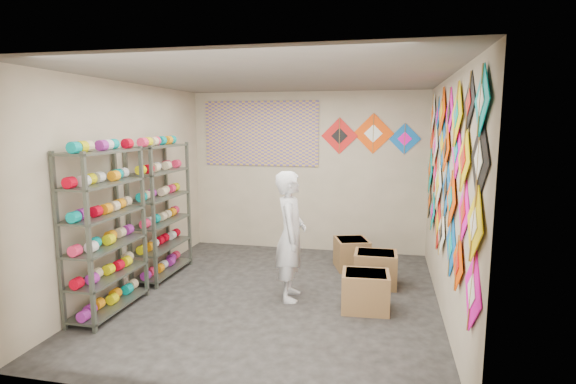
% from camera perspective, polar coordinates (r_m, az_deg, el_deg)
% --- Properties ---
extents(ground, '(4.50, 4.50, 0.00)m').
position_cam_1_polar(ground, '(5.84, -1.63, -13.12)').
color(ground, black).
extents(room_walls, '(4.50, 4.50, 4.50)m').
position_cam_1_polar(room_walls, '(5.45, -1.71, 3.15)').
color(room_walls, '#B6A68B').
rests_on(room_walls, ground).
extents(shelf_rack_front, '(0.40, 1.10, 1.90)m').
position_cam_1_polar(shelf_rack_front, '(5.53, -22.21, -4.72)').
color(shelf_rack_front, '#4C5147').
rests_on(shelf_rack_front, ground).
extents(shelf_rack_back, '(0.40, 1.10, 1.90)m').
position_cam_1_polar(shelf_rack_back, '(6.61, -15.85, -2.28)').
color(shelf_rack_back, '#4C5147').
rests_on(shelf_rack_back, ground).
extents(string_spools, '(0.12, 2.36, 0.12)m').
position_cam_1_polar(string_spools, '(6.04, -18.78, -2.51)').
color(string_spools, '#FF2958').
rests_on(string_spools, ground).
extents(kite_wall_display, '(0.05, 4.29, 2.04)m').
position_cam_1_polar(kite_wall_display, '(5.32, 19.44, 2.39)').
color(kite_wall_display, '#FF0BB7').
rests_on(kite_wall_display, room_walls).
extents(back_wall_kites, '(1.61, 0.02, 0.68)m').
position_cam_1_polar(back_wall_kites, '(7.51, 10.24, 7.06)').
color(back_wall_kites, red).
rests_on(back_wall_kites, room_walls).
extents(poster, '(2.00, 0.01, 1.10)m').
position_cam_1_polar(poster, '(7.79, -3.46, 7.42)').
color(poster, '#554493').
rests_on(poster, room_walls).
extents(shopkeeper, '(0.69, 0.54, 1.60)m').
position_cam_1_polar(shopkeeper, '(5.55, 0.35, -5.58)').
color(shopkeeper, silver).
rests_on(shopkeeper, ground).
extents(carton_a, '(0.57, 0.48, 0.45)m').
position_cam_1_polar(carton_a, '(5.46, 9.80, -12.32)').
color(carton_a, olive).
rests_on(carton_a, ground).
extents(carton_b, '(0.57, 0.47, 0.46)m').
position_cam_1_polar(carton_b, '(6.25, 11.04, -9.55)').
color(carton_b, olive).
rests_on(carton_b, ground).
extents(carton_c, '(0.60, 0.63, 0.45)m').
position_cam_1_polar(carton_c, '(6.91, 8.08, -7.75)').
color(carton_c, olive).
rests_on(carton_c, ground).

